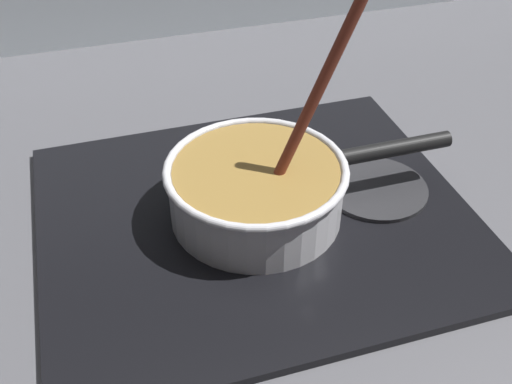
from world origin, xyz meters
The scene contains 5 objects.
ground centered at (0.00, 0.00, -0.02)m, with size 2.40×1.60×0.04m, color #4C4C51.
hob_plate centered at (-0.04, 0.17, 0.01)m, with size 0.56×0.48×0.01m, color black.
burner_ring centered at (-0.04, 0.17, 0.02)m, with size 0.20×0.20×0.01m, color #592D0C.
spare_burner centered at (0.13, 0.17, 0.01)m, with size 0.14×0.14×0.01m, color #262628.
cooking_pan centered at (-0.04, 0.17, 0.05)m, with size 0.39×0.23×0.30m.
Camera 1 is at (-0.22, -0.42, 0.54)m, focal length 43.02 mm.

